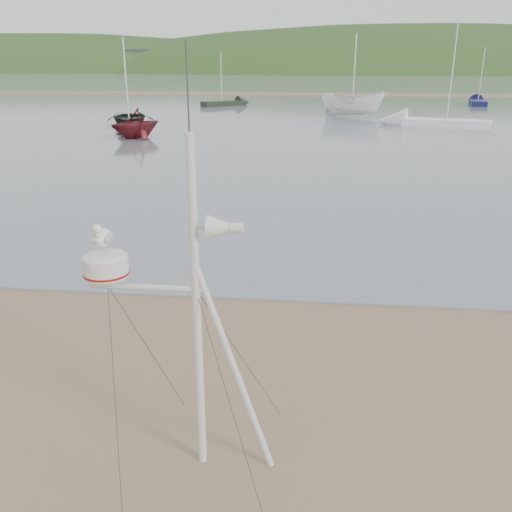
# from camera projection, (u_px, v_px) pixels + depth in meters

# --- Properties ---
(ground) EXTENTS (560.00, 560.00, 0.00)m
(ground) POSITION_uv_depth(u_px,v_px,m) (73.00, 423.00, 6.95)
(ground) COLOR brown
(ground) RESTS_ON ground
(water) EXTENTS (560.00, 256.00, 0.04)m
(water) POSITION_uv_depth(u_px,v_px,m) (305.00, 79.00, 130.31)
(water) COLOR slate
(water) RESTS_ON ground
(sandbar) EXTENTS (560.00, 7.00, 0.07)m
(sandbar) POSITION_uv_depth(u_px,v_px,m) (295.00, 94.00, 72.35)
(sandbar) COLOR brown
(sandbar) RESTS_ON water
(hill_ridge) EXTENTS (620.00, 180.00, 80.00)m
(hill_ridge) POSITION_uv_depth(u_px,v_px,m) (352.00, 120.00, 231.43)
(hill_ridge) COLOR #243D19
(hill_ridge) RESTS_ON ground
(far_cottages) EXTENTS (294.40, 6.30, 8.00)m
(far_cottages) POSITION_uv_depth(u_px,v_px,m) (318.00, 61.00, 188.47)
(far_cottages) COLOR beige
(far_cottages) RESTS_ON ground
(mast_rig) EXTENTS (2.03, 2.16, 4.58)m
(mast_rig) POSITION_uv_depth(u_px,v_px,m) (194.00, 380.00, 5.91)
(mast_rig) COLOR silver
(mast_rig) RESTS_ON ground
(boat_dark) EXTENTS (3.55, 1.84, 4.78)m
(boat_dark) POSITION_uv_depth(u_px,v_px,m) (127.00, 90.00, 37.46)
(boat_dark) COLOR black
(boat_dark) RESTS_ON water
(boat_red) EXTENTS (3.31, 3.08, 3.28)m
(boat_red) POSITION_uv_depth(u_px,v_px,m) (134.00, 109.00, 31.56)
(boat_red) COLOR maroon
(boat_red) RESTS_ON water
(boat_white) EXTENTS (2.57, 2.54, 5.20)m
(boat_white) POSITION_uv_depth(u_px,v_px,m) (354.00, 83.00, 43.07)
(boat_white) COLOR white
(boat_white) RESTS_ON water
(sailboat_dark_mid) EXTENTS (5.01, 4.62, 5.51)m
(sailboat_dark_mid) POSITION_uv_depth(u_px,v_px,m) (232.00, 103.00, 54.88)
(sailboat_dark_mid) COLOR black
(sailboat_dark_mid) RESTS_ON ground
(sailboat_white_near) EXTENTS (7.87, 3.85, 7.59)m
(sailboat_white_near) POSITION_uv_depth(u_px,v_px,m) (415.00, 122.00, 38.03)
(sailboat_white_near) COLOR white
(sailboat_white_near) RESTS_ON ground
(sailboat_blue_far) EXTENTS (2.55, 6.23, 6.06)m
(sailboat_blue_far) POSITION_uv_depth(u_px,v_px,m) (477.00, 101.00, 56.58)
(sailboat_blue_far) COLOR #12143F
(sailboat_blue_far) RESTS_ON ground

